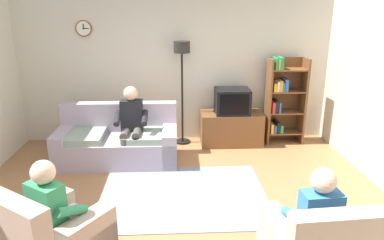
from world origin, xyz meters
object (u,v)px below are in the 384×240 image
object	(u,v)px
person_in_left_armchair	(56,208)
floor_lamp	(182,64)
tv_stand	(231,128)
person_on_couch	(131,122)
bookshelf	(282,100)
person_in_right_armchair	(314,216)
tv	(232,101)
couch	(118,143)

from	to	relation	value
person_in_left_armchair	floor_lamp	bearing A→B (deg)	68.29
tv_stand	person_on_couch	bearing A→B (deg)	-155.45
tv_stand	bookshelf	size ratio (longest dim) A/B	0.70
floor_lamp	person_in_right_armchair	xyz separation A→B (m)	(1.11, -3.44, -0.85)
bookshelf	tv	bearing A→B (deg)	-174.10
tv_stand	person_in_right_armchair	xyz separation A→B (m)	(0.22, -3.34, 0.31)
couch	tv_stand	distance (m)	2.06
tv	bookshelf	size ratio (longest dim) A/B	0.38
couch	bookshelf	xyz separation A→B (m)	(2.88, 0.74, 0.49)
person_on_couch	person_in_left_armchair	bearing A→B (deg)	-101.05
person_on_couch	tv_stand	bearing A→B (deg)	24.55
couch	person_on_couch	distance (m)	0.47
bookshelf	person_in_left_armchair	bearing A→B (deg)	-134.36
tv_stand	tv	size ratio (longest dim) A/B	1.83
tv_stand	person_on_couch	world-z (taller)	person_on_couch
tv	person_in_left_armchair	bearing A→B (deg)	-125.13
couch	person_in_left_armchair	bearing A→B (deg)	-94.79
bookshelf	couch	bearing A→B (deg)	-165.62
couch	tv	xyz separation A→B (m)	(1.95, 0.64, 0.50)
tv	person_in_left_armchair	xyz separation A→B (m)	(-2.15, -3.06, -0.21)
tv	tv_stand	bearing A→B (deg)	90.00
bookshelf	person_in_right_armchair	distance (m)	3.49
person_in_left_armchair	person_in_right_armchair	size ratio (longest dim) A/B	1.00
couch	person_in_left_armchair	size ratio (longest dim) A/B	1.70
person_on_couch	person_in_right_armchair	distance (m)	3.21
person_in_left_armchair	person_on_couch	bearing A→B (deg)	78.95
tv	floor_lamp	world-z (taller)	floor_lamp
person_on_couch	person_in_right_armchair	bearing A→B (deg)	-53.16
tv	person_in_left_armchair	distance (m)	3.74
tv	person_in_right_armchair	distance (m)	3.33
floor_lamp	couch	bearing A→B (deg)	-144.26
tv_stand	person_in_right_armchair	bearing A→B (deg)	-86.17
person_on_couch	couch	bearing A→B (deg)	156.00
couch	floor_lamp	world-z (taller)	floor_lamp
couch	tv_stand	bearing A→B (deg)	18.89
person_on_couch	person_in_left_armchair	world-z (taller)	person_on_couch
floor_lamp	person_in_left_armchair	bearing A→B (deg)	-111.71
bookshelf	person_on_couch	world-z (taller)	bookshelf
tv	person_on_couch	xyz separation A→B (m)	(-1.70, -0.75, -0.11)
tv_stand	couch	bearing A→B (deg)	-161.11
tv	bookshelf	world-z (taller)	bookshelf
floor_lamp	person_in_left_armchair	distance (m)	3.52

